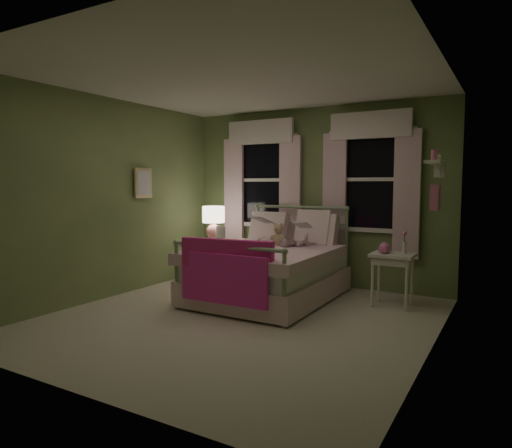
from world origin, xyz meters
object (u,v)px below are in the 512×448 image
Objects in this scene: teddy_bear at (279,236)px; nightstand_left at (214,254)px; bed at (269,270)px; table_lamp at (214,219)px; child_right at (303,225)px; nightstand_right at (393,262)px; child_left at (266,221)px.

nightstand_left is (-1.22, 0.21, -0.37)m from teddy_bear.
bed is 4.11× the size of table_lamp.
child_right is 1.13× the size of nightstand_left.
nightstand_right is at bearing -154.11° from child_right.
child_left is at bearing 150.50° from teddy_bear.
nightstand_left and nightstand_right have the same top height.
child_left reaches higher than child_right.
teddy_bear is 1.29m from nightstand_left.
bed is 3.13× the size of nightstand_left.
child_right reaches higher than nightstand_right.
nightstand_right is at bearing -1.56° from table_lamp.
nightstand_left is at bearing 170.02° from teddy_bear.
teddy_bear is 1.24m from table_lamp.
nightstand_left is at bearing 178.44° from nightstand_right.
nightstand_left is 1.31× the size of table_lamp.
bed is 2.77× the size of child_right.
child_right is at bearing 57.61° from bed.
nightstand_right is (1.47, 0.42, 0.17)m from bed.
table_lamp reaches higher than nightstand_right.
teddy_bear is at bearing -9.98° from table_lamp.
bed is at bearing -21.80° from table_lamp.
teddy_bear reaches higher than nightstand_left.
teddy_bear is at bearing -9.98° from nightstand_left.
child_left is at bearing -3.40° from table_lamp.
child_right reaches higher than bed.
child_left is 0.37m from teddy_bear.
child_left is at bearing 179.43° from nightstand_right.
nightstand_right is at bearing 5.45° from teddy_bear.
teddy_bear is at bearing 150.23° from child_left.
teddy_bear is (-0.01, 0.27, 0.42)m from bed.
bed is 0.79m from child_left.
child_right is at bearing 179.73° from child_left.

